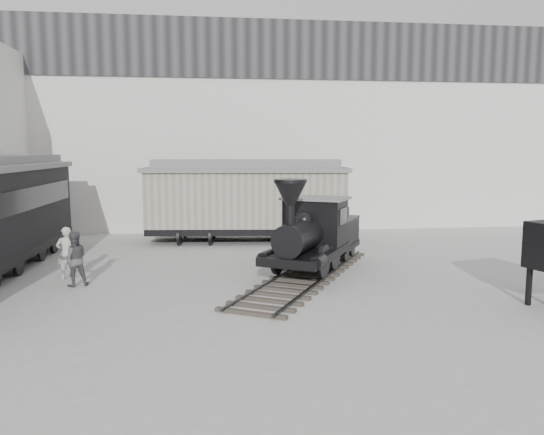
{
  "coord_description": "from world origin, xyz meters",
  "views": [
    {
      "loc": [
        -2.15,
        -14.21,
        4.32
      ],
      "look_at": [
        0.06,
        3.86,
        2.0
      ],
      "focal_mm": 35.0,
      "sensor_mm": 36.0,
      "label": 1
    }
  ],
  "objects": [
    {
      "name": "locomotive",
      "position": [
        1.48,
        3.81,
        1.23
      ],
      "size": [
        6.41,
        9.25,
        3.34
      ],
      "rotation": [
        0.0,
        0.0,
        -0.51
      ],
      "color": "#332F2A",
      "rests_on": "ground"
    },
    {
      "name": "boxcar",
      "position": [
        -0.33,
        10.65,
        2.04
      ],
      "size": [
        9.73,
        3.86,
        3.89
      ],
      "rotation": [
        0.0,
        0.0,
        -0.1
      ],
      "color": "black",
      "rests_on": "ground"
    },
    {
      "name": "visitor_a",
      "position": [
        -6.88,
        3.98,
        0.89
      ],
      "size": [
        0.76,
        0.65,
        1.78
      ],
      "primitive_type": "imported",
      "rotation": [
        0.0,
        0.0,
        3.54
      ],
      "color": "beige",
      "rests_on": "ground"
    },
    {
      "name": "north_wall",
      "position": [
        0.0,
        14.98,
        5.55
      ],
      "size": [
        34.0,
        2.51,
        11.0
      ],
      "color": "silver",
      "rests_on": "ground"
    },
    {
      "name": "visitor_b",
      "position": [
        -6.4,
        2.99,
        0.88
      ],
      "size": [
        1.02,
        0.9,
        1.76
      ],
      "primitive_type": "imported",
      "rotation": [
        0.0,
        0.0,
        3.46
      ],
      "color": "#4B4A4E",
      "rests_on": "ground"
    },
    {
      "name": "ground",
      "position": [
        0.0,
        0.0,
        0.0
      ],
      "size": [
        90.0,
        90.0,
        0.0
      ],
      "primitive_type": "plane",
      "color": "#9E9E9B"
    }
  ]
}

